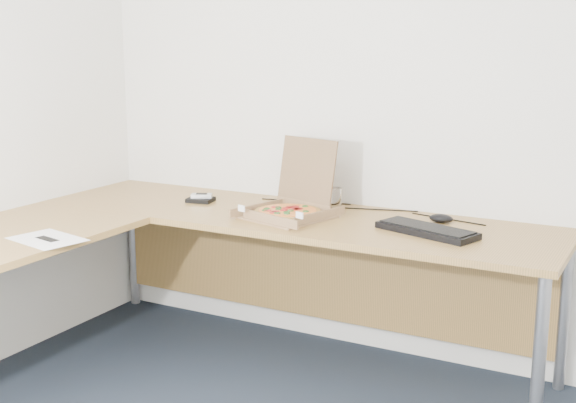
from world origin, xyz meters
The scene contains 10 objects.
room_shell centered at (0.00, 0.00, 1.25)m, with size 3.50×3.50×2.50m, color white, non-canonical shape.
desk centered at (-0.82, 0.97, 0.70)m, with size 2.50×2.20×0.73m.
pizza_box centered at (-0.48, 1.36, 0.77)m, with size 0.34×0.39×0.34m.
drinking_glass centered at (-0.34, 1.54, 0.79)m, with size 0.07×0.07×0.12m, color white.
keyboard centered at (0.17, 1.36, 0.74)m, with size 0.44×0.16×0.03m, color black.
mouse centered at (0.17, 1.58, 0.75)m, with size 0.11×0.07×0.04m, color black.
wallet centered at (-1.03, 1.44, 0.74)m, with size 0.12×0.10×0.02m, color black.
phone centered at (-1.03, 1.44, 0.76)m, with size 0.10×0.05×0.02m, color #B2B5BA.
paper_sheet centered at (-1.17, 0.53, 0.73)m, with size 0.30×0.21×0.00m, color white.
cable_bundle centered at (-0.24, 1.66, 0.73)m, with size 0.56×0.04×0.01m, color black, non-canonical shape.
Camera 1 is at (1.11, -1.65, 1.53)m, focal length 47.31 mm.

